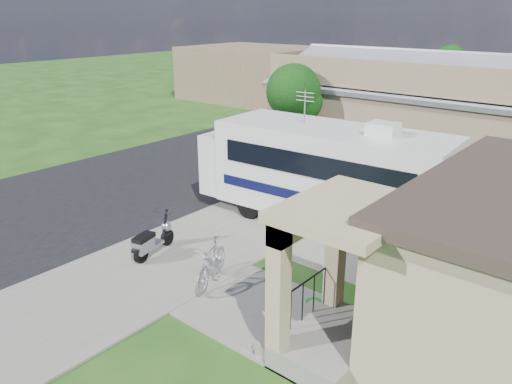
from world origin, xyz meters
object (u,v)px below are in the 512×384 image
Objects in this scene: bicycle at (211,265)px; van at (356,106)px; motorhome at (323,170)px; garden_hose at (314,306)px; shrub at (407,245)px; scooter at (151,241)px; pickup_truck at (304,126)px.

bicycle is 0.30× the size of van.
motorhome is 20.44× the size of garden_hose.
garden_hose is (2.68, 0.72, -0.49)m from bicycle.
shrub is at bearing -56.23° from van.
scooter is (-2.34, -5.24, -1.32)m from motorhome.
scooter is (-6.37, -2.79, -0.83)m from shrub.
motorhome reaches higher than pickup_truck.
shrub is 1.51× the size of scooter.
pickup_truck is (-4.26, 13.74, 0.38)m from scooter.
shrub is 2.73m from garden_hose.
shrub reaches higher than scooter.
shrub is at bearing 11.66° from bicycle.
scooter is 0.27× the size of pickup_truck.
bicycle is at bearing -164.86° from garden_hose.
van is at bearing 89.76° from scooter.
motorhome is 1.33× the size of van.
garden_hose is at bearing -62.52° from motorhome.
pickup_truck is at bearing 123.98° from motorhome.
garden_hose is (9.97, -19.82, -0.83)m from van.
van is (-4.89, 20.55, 0.41)m from scooter.
pickup_truck is (-6.67, 13.73, 0.31)m from bicycle.
bicycle is 21.80m from van.
motorhome is 4.87× the size of scooter.
garden_hose is at bearing -5.47° from scooter.
motorhome reaches higher than shrub.
pickup_truck is at bearing 134.13° from shrub.
garden_hose is at bearing -8.29° from bicycle.
shrub is 0.41× the size of pickup_truck.
pickup_truck is 15.44× the size of garden_hose.
van is at bearing -73.50° from pickup_truck.
scooter is 4.20× the size of garden_hose.
scooter reaches higher than garden_hose.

